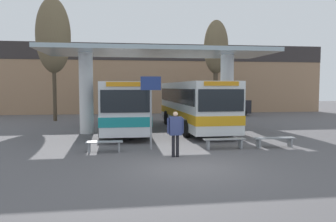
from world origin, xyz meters
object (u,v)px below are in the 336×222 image
poplar_tree_behind_left (216,48)px  poplar_tree_behind_right (53,36)px  transit_bus_left_bay (124,103)px  info_sign_platform (151,98)px  transit_bus_center_bay (194,103)px  waiting_bench_far_platform (104,144)px  parked_car_street (227,105)px  pedestrian_waiting (175,129)px  waiting_bench_near_pillar (274,140)px  waiting_bench_mid_platform (224,141)px

poplar_tree_behind_left → poplar_tree_behind_right: 14.23m
transit_bus_left_bay → info_sign_platform: size_ratio=3.53×
transit_bus_center_bay → waiting_bench_far_platform: 8.96m
transit_bus_center_bay → parked_car_street: (5.44, 9.60, -0.70)m
info_sign_platform → poplar_tree_behind_left: (7.40, 15.20, 4.06)m
waiting_bench_far_platform → pedestrian_waiting: size_ratio=0.87×
pedestrian_waiting → poplar_tree_behind_left: (6.58, 16.90, 5.25)m
waiting_bench_near_pillar → poplar_tree_behind_right: (-12.40, 13.74, 6.57)m
poplar_tree_behind_right → pedestrian_waiting: bearing=-63.5°
transit_bus_left_bay → pedestrian_waiting: size_ratio=6.31×
transit_bus_left_bay → poplar_tree_behind_left: poplar_tree_behind_left is taller
pedestrian_waiting → info_sign_platform: bearing=115.1°
info_sign_platform → parked_car_street: 18.57m
waiting_bench_near_pillar → poplar_tree_behind_right: 19.64m
transit_bus_left_bay → parked_car_street: (9.97, 9.24, -0.68)m
poplar_tree_behind_right → poplar_tree_behind_left: bearing=7.1°
transit_bus_center_bay → waiting_bench_near_pillar: size_ratio=5.71×
parked_car_street → waiting_bench_near_pillar: bearing=-104.5°
poplar_tree_behind_right → transit_bus_center_bay: bearing=-33.7°
waiting_bench_mid_platform → pedestrian_waiting: size_ratio=1.05×
waiting_bench_far_platform → info_sign_platform: info_sign_platform is taller
waiting_bench_near_pillar → parked_car_street: size_ratio=0.43×
transit_bus_center_bay → poplar_tree_behind_left: (3.98, 8.52, 4.62)m
waiting_bench_mid_platform → parked_car_street: (5.56, 16.57, 0.69)m
waiting_bench_mid_platform → waiting_bench_near_pillar: bearing=0.0°
transit_bus_center_bay → waiting_bench_mid_platform: 7.11m
transit_bus_left_bay → poplar_tree_behind_right: size_ratio=1.15×
info_sign_platform → poplar_tree_behind_right: poplar_tree_behind_right is taller
waiting_bench_mid_platform → poplar_tree_behind_left: bearing=75.2°
transit_bus_center_bay → pedestrian_waiting: 8.79m
poplar_tree_behind_left → poplar_tree_behind_right: size_ratio=0.90×
transit_bus_left_bay → poplar_tree_behind_left: bearing=-136.3°
transit_bus_center_bay → poplar_tree_behind_right: poplar_tree_behind_right is taller
transit_bus_left_bay → info_sign_platform: (1.12, -7.04, 0.58)m
waiting_bench_near_pillar → info_sign_platform: 6.02m
pedestrian_waiting → poplar_tree_behind_left: size_ratio=0.20×
transit_bus_center_bay → poplar_tree_behind_left: size_ratio=1.23×
transit_bus_left_bay → waiting_bench_near_pillar: 10.09m
transit_bus_left_bay → transit_bus_center_bay: (4.53, -0.36, 0.01)m
waiting_bench_far_platform → transit_bus_center_bay: bearing=52.0°
waiting_bench_near_pillar → waiting_bench_mid_platform: same height
poplar_tree_behind_left → pedestrian_waiting: bearing=-111.3°
transit_bus_center_bay → poplar_tree_behind_right: bearing=-35.7°
poplar_tree_behind_left → waiting_bench_far_platform: bearing=-121.3°
pedestrian_waiting → waiting_bench_far_platform: bearing=153.1°
transit_bus_left_bay → waiting_bench_mid_platform: (4.41, -7.33, -1.37)m
info_sign_platform → poplar_tree_behind_left: 17.39m
transit_bus_left_bay → waiting_bench_far_platform: (-0.92, -7.33, -1.38)m
waiting_bench_near_pillar → parked_car_street: (3.17, 16.57, 0.69)m
pedestrian_waiting → poplar_tree_behind_left: poplar_tree_behind_left is taller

